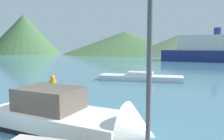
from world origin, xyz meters
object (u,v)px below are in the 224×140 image
object	(u,v)px
buoy_marker	(53,80)
sailboat_inner	(140,77)
motorboat_near	(72,120)
ferry_distant	(217,50)

from	to	relation	value
buoy_marker	sailboat_inner	bearing A→B (deg)	24.97
motorboat_near	ferry_distant	bearing A→B (deg)	83.95
motorboat_near	sailboat_inner	distance (m)	13.91
motorboat_near	sailboat_inner	xyz separation A→B (m)	(0.83, 13.88, -0.16)
motorboat_near	ferry_distant	size ratio (longest dim) A/B	0.29
buoy_marker	ferry_distant	bearing A→B (deg)	60.11
motorboat_near	ferry_distant	xyz separation A→B (m)	(13.68, 45.98, 2.06)
sailboat_inner	ferry_distant	world-z (taller)	sailboat_inner
sailboat_inner	ferry_distant	xyz separation A→B (m)	(12.86, 32.10, 2.22)
sailboat_inner	ferry_distant	size ratio (longest dim) A/B	0.37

